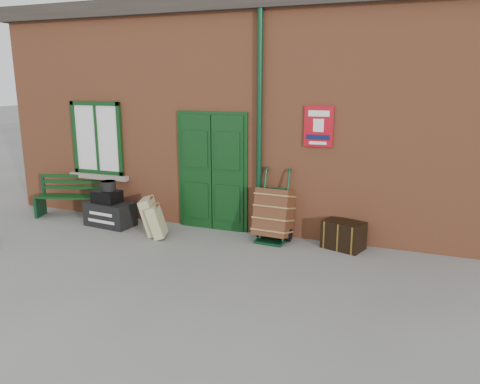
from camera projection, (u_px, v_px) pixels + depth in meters
The scene contains 10 objects.
ground at pixel (193, 256), 7.70m from camera, with size 80.00×80.00×0.00m, color gray.
station_building at pixel (262, 110), 10.37m from camera, with size 10.30×4.30×4.36m.
bench at pixel (73, 195), 9.89m from camera, with size 1.52×0.85×0.90m.
houdini_trunk at pixel (110, 214), 9.26m from camera, with size 0.94×0.52×0.47m, color black.
strongbox at pixel (107, 196), 9.20m from camera, with size 0.52×0.38×0.24m, color black.
hatbox at pixel (108, 186), 9.16m from camera, with size 0.28×0.28×0.19m, color black.
suitcase_back at pixel (151, 216), 8.69m from camera, with size 0.20×0.49×0.69m, color tan.
suitcase_front at pixel (157, 221), 8.54m from camera, with size 0.18×0.44×0.59m, color tan.
porter_trolley at pixel (274, 214), 8.35m from camera, with size 0.65×0.70×1.27m.
dark_trunk at pixel (344, 235), 8.00m from camera, with size 0.66×0.43×0.48m, color black.
Camera 1 is at (3.33, -6.48, 2.82)m, focal length 35.00 mm.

